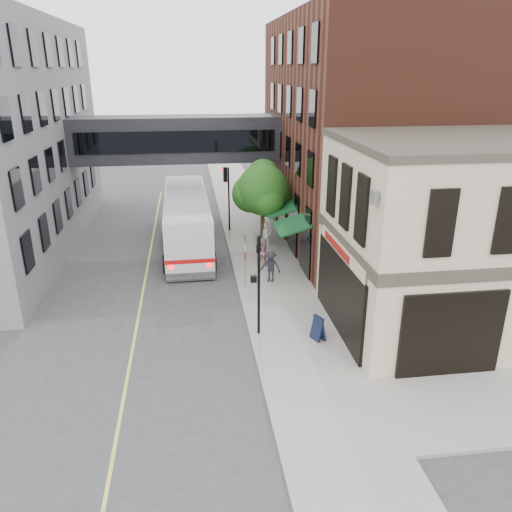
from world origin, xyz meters
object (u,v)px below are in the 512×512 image
object	(u,v)px
pedestrian_b	(264,252)
pedestrian_c	(271,266)
sandwich_board	(318,328)
pedestrian_a	(266,236)
bus	(187,218)
newspaper_box	(260,244)

from	to	relation	value
pedestrian_b	pedestrian_c	distance (m)	2.20
pedestrian_b	sandwich_board	xyz separation A→B (m)	(1.02, -8.61, -0.32)
pedestrian_a	bus	bearing A→B (deg)	145.37
sandwich_board	bus	bearing A→B (deg)	87.69
bus	newspaper_box	bearing A→B (deg)	-23.10
pedestrian_b	newspaper_box	distance (m)	2.84
pedestrian_a	sandwich_board	distance (m)	11.56
pedestrian_c	newspaper_box	bearing A→B (deg)	115.02
bus	newspaper_box	xyz separation A→B (m)	(4.57, -1.95, -1.33)
pedestrian_c	sandwich_board	world-z (taller)	pedestrian_c
pedestrian_a	pedestrian_c	size ratio (longest dim) A/B	0.99
newspaper_box	pedestrian_c	bearing A→B (deg)	-99.60
newspaper_box	sandwich_board	distance (m)	11.44
pedestrian_a	sandwich_board	world-z (taller)	pedestrian_a
pedestrian_a	sandwich_board	xyz separation A→B (m)	(0.43, -11.55, -0.33)
bus	pedestrian_c	distance (m)	8.27
pedestrian_a	pedestrian_b	bearing A→B (deg)	-116.05
pedestrian_c	newspaper_box	distance (m)	5.03
pedestrian_c	sandwich_board	size ratio (longest dim) A/B	1.62
bus	pedestrian_c	bearing A→B (deg)	-57.64
pedestrian_b	pedestrian_c	size ratio (longest dim) A/B	0.99
pedestrian_b	bus	bearing A→B (deg)	124.99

